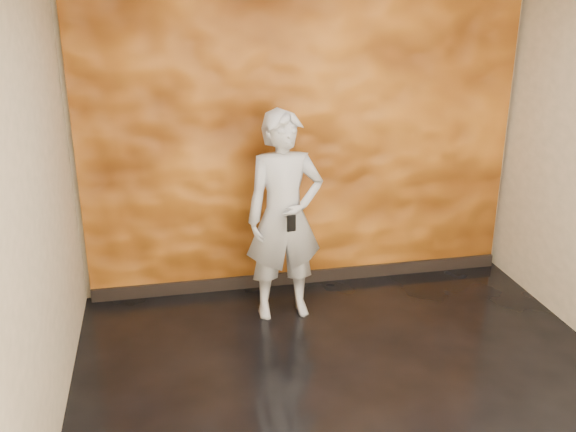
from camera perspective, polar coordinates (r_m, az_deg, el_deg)
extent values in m
cube|color=black|center=(4.59, 6.91, -16.40)|extent=(4.00, 4.00, 0.01)
cube|color=tan|center=(5.76, 1.28, 7.02)|extent=(4.00, 0.02, 2.80)
cube|color=tan|center=(3.79, -22.21, -1.76)|extent=(0.02, 4.00, 2.80)
cube|color=orange|center=(5.73, 1.37, 6.73)|extent=(3.90, 0.06, 2.75)
cube|color=black|center=(6.14, 1.35, -5.42)|extent=(3.90, 0.04, 0.12)
imported|color=#999DA6|center=(5.28, -0.32, -0.07)|extent=(0.66, 0.44, 1.77)
cube|color=black|center=(5.01, 0.30, -0.65)|extent=(0.07, 0.03, 0.13)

